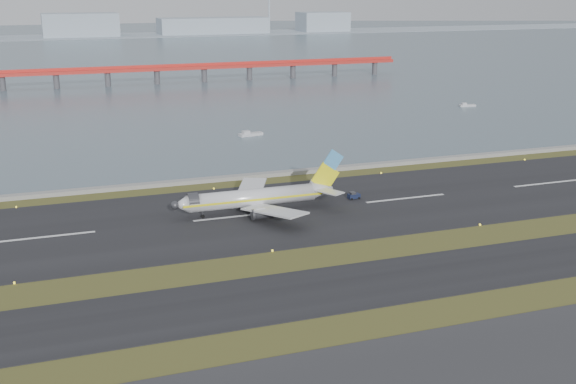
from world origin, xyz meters
The scene contains 11 objects.
ground centered at (0.00, 0.00, 0.00)m, with size 1000.00×1000.00×0.00m, color #3C4819.
taxiway_strip centered at (0.00, -12.00, 0.05)m, with size 1000.00×18.00×0.10m, color black.
runway_strip centered at (0.00, 30.00, 0.05)m, with size 1000.00×45.00×0.10m, color black.
seawall centered at (0.00, 60.00, 0.50)m, with size 1000.00×2.50×1.00m, color gray.
bay_water centered at (0.00, 460.00, 0.00)m, with size 1400.00×800.00×1.30m, color #4B5E6B.
red_pier centered at (20.00, 250.00, 7.28)m, with size 260.00×5.00×10.20m.
far_shoreline centered at (13.62, 620.00, 6.07)m, with size 1400.00×80.00×60.50m.
airliner centered at (4.87, 31.40, 3.46)m, with size 38.52×32.89×12.80m.
pushback_tug centered at (28.47, 33.70, 0.85)m, with size 2.84×1.79×1.76m.
workboat_near centered at (26.74, 111.42, 0.62)m, with size 8.35×4.06×1.95m.
workboat_far centered at (127.17, 138.97, 0.51)m, with size 6.89×3.07×1.62m.
Camera 1 is at (-39.27, -111.69, 47.63)m, focal length 45.00 mm.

